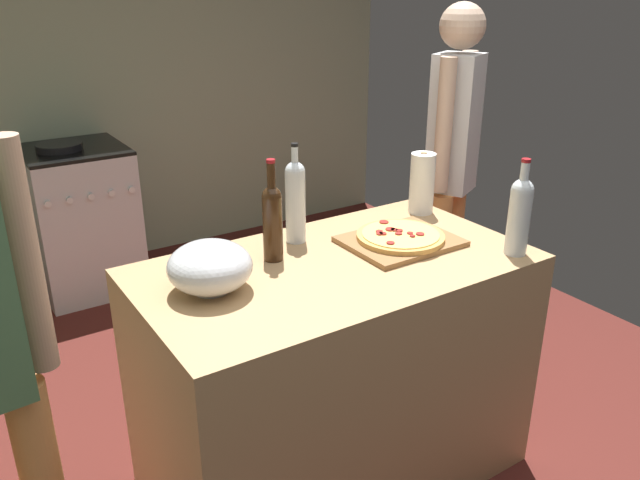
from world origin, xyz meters
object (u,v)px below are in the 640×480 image
wine_bottle_clear (295,198)px  person_in_red (452,162)px  pizza (400,236)px  mixing_bowl (210,267)px  paper_towel_roll (422,183)px  stove (82,219)px  wine_bottle_green (520,213)px  wine_bottle_amber (272,219)px

wine_bottle_clear → person_in_red: bearing=14.0°
pizza → mixing_bowl: mixing_bowl is taller
pizza → paper_towel_roll: size_ratio=1.27×
mixing_bowl → stove: (0.09, 2.17, -0.54)m
wine_bottle_green → wine_bottle_amber: (-0.75, 0.43, -0.00)m
pizza → wine_bottle_amber: size_ratio=0.90×
pizza → paper_towel_roll: paper_towel_roll is taller
paper_towel_roll → wine_bottle_amber: bearing=-173.5°
wine_bottle_green → wine_bottle_clear: bearing=138.4°
wine_bottle_green → person_in_red: person_in_red is taller
paper_towel_roll → person_in_red: (0.44, 0.27, -0.04)m
paper_towel_roll → wine_bottle_amber: 0.76m
paper_towel_roll → wine_bottle_clear: 0.61m
pizza → stove: 2.34m
mixing_bowl → wine_bottle_amber: wine_bottle_amber is taller
wine_bottle_clear → person_in_red: person_in_red is taller
paper_towel_roll → wine_bottle_green: (-0.01, -0.51, 0.03)m
stove → pizza: bearing=-73.3°
paper_towel_roll → person_in_red: bearing=32.2°
paper_towel_roll → wine_bottle_clear: size_ratio=0.69×
person_in_red → pizza: bearing=-145.9°
pizza → wine_bottle_clear: (-0.31, 0.24, 0.14)m
wine_bottle_clear → wine_bottle_amber: size_ratio=1.04×
wine_bottle_amber → stove: bearing=95.5°
paper_towel_roll → wine_bottle_amber: size_ratio=0.71×
person_in_red → mixing_bowl: bearing=-162.4°
pizza → person_in_red: (0.73, 0.50, 0.06)m
mixing_bowl → wine_bottle_green: (1.03, -0.32, 0.07)m
wine_bottle_clear → wine_bottle_green: bearing=-41.6°
wine_bottle_green → mixing_bowl: bearing=162.7°
wine_bottle_clear → wine_bottle_amber: wine_bottle_clear is taller
mixing_bowl → wine_bottle_amber: size_ratio=0.74×
stove → person_in_red: (1.39, -1.70, 0.54)m
person_in_red → wine_bottle_amber: bearing=-163.2°
wine_bottle_green → wine_bottle_amber: wine_bottle_amber is taller
mixing_bowl → wine_bottle_clear: (0.44, 0.21, 0.09)m
wine_bottle_clear → person_in_red: size_ratio=0.22×
pizza → wine_bottle_amber: wine_bottle_amber is taller
wine_bottle_green → stove: 2.73m
wine_bottle_clear → wine_bottle_amber: (-0.15, -0.10, -0.02)m
pizza → paper_towel_roll: (0.29, 0.22, 0.10)m
wine_bottle_clear → stove: bearing=100.1°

